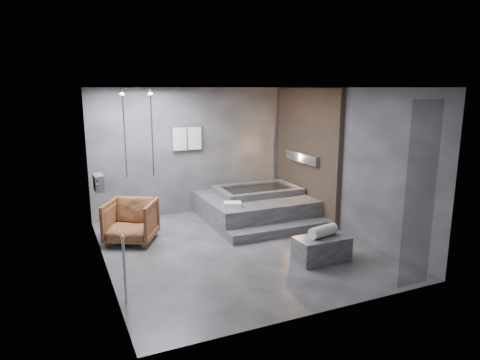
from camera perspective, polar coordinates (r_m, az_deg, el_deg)
name	(u,v)px	position (r m, az deg, el deg)	size (l,w,h in m)	color
room	(252,148)	(7.67, 1.63, 4.24)	(5.00, 5.04, 2.82)	#303032
tub_deck	(255,207)	(9.33, 2.00, -3.63)	(2.20, 2.00, 0.50)	#353538
tub_step	(281,230)	(8.38, 5.55, -6.68)	(2.20, 0.36, 0.18)	#353538
concrete_bench	(322,249)	(7.25, 10.82, -8.99)	(0.89, 0.49, 0.40)	#38383A
driftwood_chair	(131,221)	(8.13, -14.32, -5.35)	(0.84, 0.87, 0.79)	#432310
rolled_towel	(323,231)	(7.19, 11.03, -6.69)	(0.19, 0.19, 0.52)	white
deck_towel	(232,204)	(8.42, -1.01, -3.27)	(0.34, 0.25, 0.09)	white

